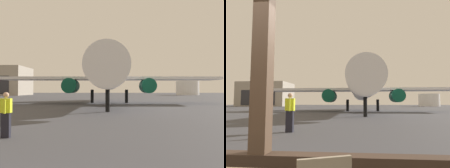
# 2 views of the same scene
# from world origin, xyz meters

# --- Properties ---
(ground_plane) EXTENTS (220.00, 220.00, 0.00)m
(ground_plane) POSITION_xyz_m (0.00, 40.00, 0.00)
(ground_plane) COLOR #424247
(airplane) EXTENTS (29.05, 29.94, 10.45)m
(airplane) POSITION_xyz_m (1.77, 28.96, 3.64)
(airplane) COLOR silver
(airplane) RESTS_ON ground
(ground_crew_worker) EXTENTS (0.40, 0.56, 1.74)m
(ground_crew_worker) POSITION_xyz_m (-1.92, 6.79, 0.90)
(ground_crew_worker) COLOR black
(ground_crew_worker) RESTS_ON ground
(fuel_storage_tank) EXTENTS (8.10, 8.10, 4.95)m
(fuel_storage_tank) POSITION_xyz_m (29.34, 85.20, 2.48)
(fuel_storage_tank) COLOR white
(fuel_storage_tank) RESTS_ON ground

